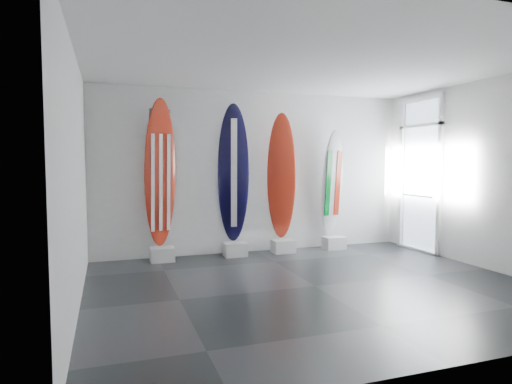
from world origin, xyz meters
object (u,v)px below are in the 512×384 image
object	(u,v)px
surfboard_usa	(160,173)
surfboard_italy	(332,183)
surfboard_navy	(233,174)
surfboard_swiss	(281,177)

from	to	relation	value
surfboard_usa	surfboard_italy	xyz separation A→B (m)	(3.30, 0.00, -0.23)
surfboard_navy	surfboard_swiss	bearing A→B (deg)	13.58
surfboard_usa	surfboard_navy	distance (m)	1.29
surfboard_usa	surfboard_swiss	xyz separation A→B (m)	(2.23, 0.00, -0.09)
surfboard_navy	surfboard_italy	distance (m)	2.01
surfboard_usa	surfboard_navy	bearing A→B (deg)	-16.96
surfboard_navy	surfboard_italy	size ratio (longest dim) A/B	1.20
surfboard_usa	surfboard_swiss	distance (m)	2.23
surfboard_swiss	surfboard_italy	world-z (taller)	surfboard_swiss
surfboard_italy	surfboard_usa	bearing A→B (deg)	173.70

